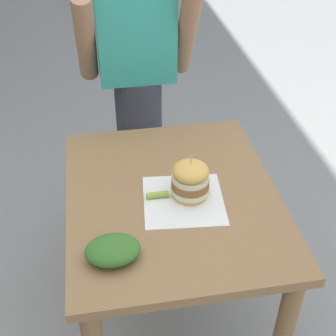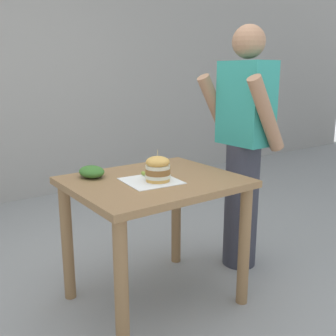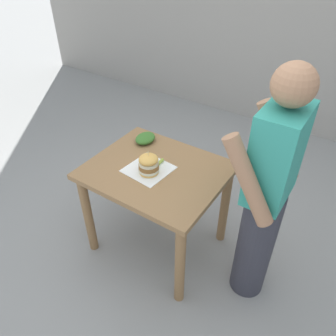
{
  "view_description": "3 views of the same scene",
  "coord_description": "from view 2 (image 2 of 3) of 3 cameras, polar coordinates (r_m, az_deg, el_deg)",
  "views": [
    {
      "loc": [
        -0.24,
        -1.32,
        1.93
      ],
      "look_at": [
        0.0,
        0.1,
        0.83
      ],
      "focal_mm": 50.0,
      "sensor_mm": 36.0,
      "label": 1
    },
    {
      "loc": [
        1.83,
        -1.22,
        1.39
      ],
      "look_at": [
        0.0,
        0.1,
        0.83
      ],
      "focal_mm": 42.0,
      "sensor_mm": 36.0,
      "label": 2
    },
    {
      "loc": [
        1.49,
        1.09,
        2.19
      ],
      "look_at": [
        0.0,
        0.1,
        0.83
      ],
      "focal_mm": 35.0,
      "sensor_mm": 36.0,
      "label": 3
    }
  ],
  "objects": [
    {
      "name": "side_salad",
      "position": [
        2.35,
        -11.02,
        -0.52
      ],
      "size": [
        0.18,
        0.14,
        0.07
      ],
      "primitive_type": "ellipsoid",
      "color": "#386B28",
      "rests_on": "patio_table"
    },
    {
      "name": "diner_across_table",
      "position": [
        2.78,
        10.9,
        3.1
      ],
      "size": [
        0.55,
        0.35,
        1.69
      ],
      "color": "#33333D",
      "rests_on": "ground"
    },
    {
      "name": "pickle_spear",
      "position": [
        2.32,
        -3.11,
        -0.92
      ],
      "size": [
        0.08,
        0.03,
        0.02
      ],
      "primitive_type": "cylinder",
      "rotation": [
        0.0,
        1.57,
        0.02
      ],
      "color": "#8EA83D",
      "rests_on": "serving_paper"
    },
    {
      "name": "patio_table",
      "position": [
        2.32,
        -2.01,
        -5.07
      ],
      "size": [
        0.8,
        0.96,
        0.78
      ],
      "color": "olive",
      "rests_on": "ground"
    },
    {
      "name": "serving_paper",
      "position": [
        2.23,
        -2.47,
        -1.88
      ],
      "size": [
        0.32,
        0.32,
        0.0
      ],
      "primitive_type": "cube",
      "rotation": [
        0.0,
        0.0,
        -0.1
      ],
      "color": "white",
      "rests_on": "patio_table"
    },
    {
      "name": "ground_plane",
      "position": [
        2.6,
        -1.88,
        -18.49
      ],
      "size": [
        80.0,
        80.0,
        0.0
      ],
      "primitive_type": "plane",
      "color": "gray"
    },
    {
      "name": "sandwich",
      "position": [
        2.2,
        -1.49,
        -0.11
      ],
      "size": [
        0.15,
        0.15,
        0.18
      ],
      "color": "gold",
      "rests_on": "serving_paper"
    }
  ]
}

